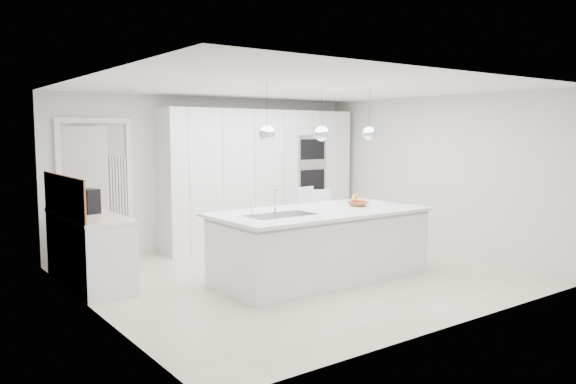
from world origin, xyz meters
TOP-DOWN VIEW (x-y plane):
  - floor at (0.00, 0.00)m, footprint 5.50×5.50m
  - wall_back at (0.00, 2.50)m, footprint 5.50×0.00m
  - wall_left at (-2.75, 0.00)m, footprint 0.00×5.00m
  - ceiling at (0.00, 0.00)m, footprint 5.50×5.50m
  - tall_cabinets at (0.80, 2.20)m, footprint 3.60×0.60m
  - oven_stack at (1.70, 1.89)m, footprint 0.62×0.04m
  - doorway_frame at (-1.95, 2.47)m, footprint 1.11×0.08m
  - hallway_door at (-2.20, 2.42)m, footprint 0.76×0.38m
  - radiator at (-1.63, 2.46)m, footprint 0.32×0.04m
  - left_base_cabinets at (-2.45, 1.20)m, footprint 0.60×1.80m
  - left_worktop at (-2.45, 1.20)m, footprint 0.62×1.82m
  - oak_backsplash at (-2.74, 1.20)m, footprint 0.02×1.80m
  - island_base at (0.10, -0.30)m, footprint 2.80×1.20m
  - island_worktop at (0.10, -0.25)m, footprint 2.84×1.40m
  - island_sink at (-0.55, -0.30)m, footprint 0.84×0.44m
  - island_tap at (-0.50, -0.10)m, footprint 0.02×0.02m
  - pendant_left at (-0.75, -0.30)m, footprint 0.20×0.20m
  - pendant_mid at (0.10, -0.30)m, footprint 0.20×0.20m
  - pendant_right at (0.95, -0.30)m, footprint 0.20×0.20m
  - fruit_bowl at (0.81, -0.24)m, footprint 0.35×0.35m
  - espresso_machine at (-2.43, 1.24)m, footprint 0.25×0.33m
  - bar_stool_left at (0.70, 0.67)m, footprint 0.46×0.57m
  - bar_stool_right at (0.99, 0.66)m, footprint 0.48×0.56m
  - apple_a at (0.77, -0.23)m, footprint 0.08×0.08m
  - apple_b at (0.74, -0.24)m, footprint 0.09×0.09m
  - apple_c at (0.78, -0.21)m, footprint 0.08×0.08m
  - apple_extra_3 at (0.82, -0.29)m, footprint 0.07×0.07m
  - banana_bunch at (0.79, -0.23)m, footprint 0.24×0.17m

SIDE VIEW (x-z plane):
  - floor at x=0.00m, z-range 0.00..0.00m
  - left_base_cabinets at x=-2.45m, z-range 0.00..0.86m
  - island_base at x=0.10m, z-range 0.00..0.86m
  - bar_stool_right at x=0.99m, z-range 0.00..1.03m
  - bar_stool_left at x=0.70m, z-range 0.00..1.08m
  - island_sink at x=-0.55m, z-range 0.73..0.91m
  - radiator at x=-1.63m, z-range 0.15..1.55m
  - left_worktop at x=-2.45m, z-range 0.86..0.90m
  - island_worktop at x=0.10m, z-range 0.86..0.90m
  - fruit_bowl at x=0.81m, z-range 0.90..0.97m
  - apple_extra_3 at x=0.82m, z-range 0.93..1.00m
  - apple_c at x=0.78m, z-range 0.93..1.01m
  - apple_a at x=0.77m, z-range 0.93..1.01m
  - apple_b at x=0.74m, z-range 0.93..1.02m
  - hallway_door at x=-2.20m, z-range 0.00..2.00m
  - banana_bunch at x=0.79m, z-range 0.91..1.13m
  - doorway_frame at x=-1.95m, z-range -0.04..2.09m
  - island_tap at x=-0.50m, z-range 0.90..1.20m
  - espresso_machine at x=-2.43m, z-range 0.90..1.21m
  - tall_cabinets at x=0.80m, z-range 0.00..2.30m
  - oak_backsplash at x=-2.74m, z-range 0.90..1.40m
  - wall_back at x=0.00m, z-range -1.50..4.00m
  - wall_left at x=-2.75m, z-range -1.25..3.75m
  - oven_stack at x=1.70m, z-range 0.83..1.88m
  - pendant_left at x=-0.75m, z-range 1.80..2.00m
  - pendant_mid at x=0.10m, z-range 1.80..2.00m
  - pendant_right at x=0.95m, z-range 1.80..2.00m
  - ceiling at x=0.00m, z-range 2.50..2.50m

